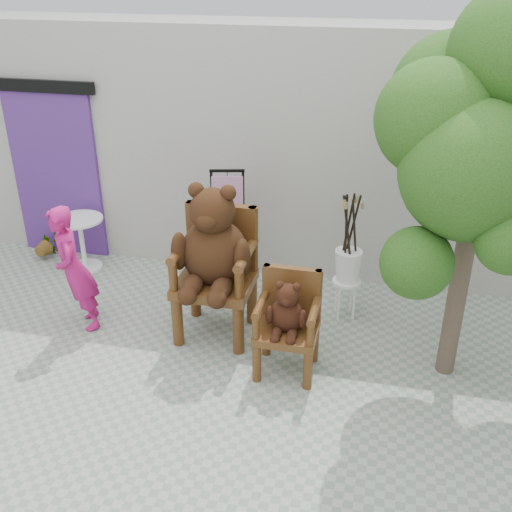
# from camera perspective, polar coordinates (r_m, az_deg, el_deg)

# --- Properties ---
(ground_plane) EXTENTS (60.00, 60.00, 0.00)m
(ground_plane) POSITION_cam_1_polar(r_m,az_deg,el_deg) (5.66, -2.81, -13.89)
(ground_plane) COLOR #949B8B
(ground_plane) RESTS_ON ground
(back_wall) EXTENTS (9.00, 1.00, 3.00)m
(back_wall) POSITION_cam_1_polar(r_m,az_deg,el_deg) (7.63, 3.27, 10.13)
(back_wall) COLOR #ABA8A0
(back_wall) RESTS_ON ground
(doorway) EXTENTS (1.40, 0.11, 2.33)m
(doorway) POSITION_cam_1_polar(r_m,az_deg,el_deg) (8.30, -18.51, 7.74)
(doorway) COLOR #51287A
(doorway) RESTS_ON ground
(chair_big) EXTENTS (0.82, 0.89, 1.71)m
(chair_big) POSITION_cam_1_polar(r_m,az_deg,el_deg) (6.12, -4.00, 0.34)
(chair_big) COLOR #44260E
(chair_big) RESTS_ON ground
(chair_small) EXTENTS (0.59, 0.54, 1.03)m
(chair_small) POSITION_cam_1_polar(r_m,az_deg,el_deg) (5.73, 3.07, -5.69)
(chair_small) COLOR #44260E
(chair_small) RESTS_ON ground
(person) EXTENTS (0.56, 0.62, 1.42)m
(person) POSITION_cam_1_polar(r_m,az_deg,el_deg) (6.61, -16.93, -1.22)
(person) COLOR #B8166B
(person) RESTS_ON ground
(cafe_table) EXTENTS (0.60, 0.60, 0.70)m
(cafe_table) POSITION_cam_1_polar(r_m,az_deg,el_deg) (7.99, -16.29, 1.71)
(cafe_table) COLOR white
(cafe_table) RESTS_ON ground
(display_stand) EXTENTS (0.52, 0.45, 1.51)m
(display_stand) POSITION_cam_1_polar(r_m,az_deg,el_deg) (7.17, -2.62, 1.16)
(display_stand) COLOR black
(display_stand) RESTS_ON ground
(stool_bucket) EXTENTS (0.32, 0.32, 1.45)m
(stool_bucket) POSITION_cam_1_polar(r_m,az_deg,el_deg) (6.63, 8.73, -0.87)
(stool_bucket) COLOR white
(stool_bucket) RESTS_ON ground
(tree) EXTENTS (1.97, 2.01, 3.57)m
(tree) POSITION_cam_1_polar(r_m,az_deg,el_deg) (5.29, 21.01, 11.05)
(tree) COLOR #423227
(tree) RESTS_ON ground
(potted_plant) EXTENTS (0.37, 0.33, 0.36)m
(potted_plant) POSITION_cam_1_polar(r_m,az_deg,el_deg) (8.55, -19.15, 1.05)
(potted_plant) COLOR #17390F
(potted_plant) RESTS_ON ground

